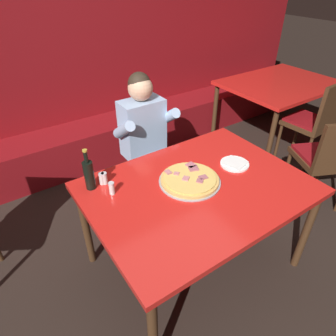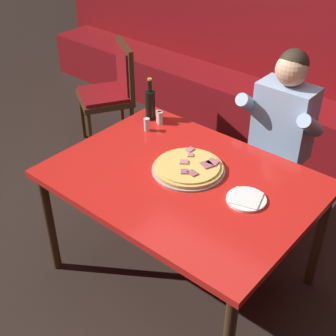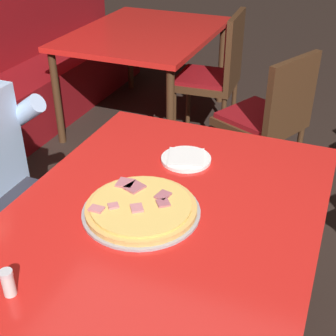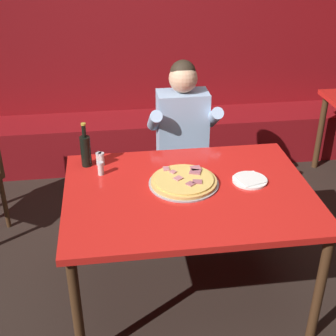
{
  "view_description": "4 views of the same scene",
  "coord_description": "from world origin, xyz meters",
  "px_view_note": "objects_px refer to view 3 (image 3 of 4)",
  "views": [
    {
      "loc": [
        -1.05,
        -1.18,
        2.01
      ],
      "look_at": [
        -0.03,
        0.32,
        0.75
      ],
      "focal_mm": 32.0,
      "sensor_mm": 36.0,
      "label": 1
    },
    {
      "loc": [
        1.31,
        -1.67,
        2.3
      ],
      "look_at": [
        -0.16,
        0.06,
        0.73
      ],
      "focal_mm": 50.0,
      "sensor_mm": 36.0,
      "label": 2
    },
    {
      "loc": [
        -1.21,
        -0.51,
        1.77
      ],
      "look_at": [
        0.11,
        0.02,
        0.9
      ],
      "focal_mm": 50.0,
      "sensor_mm": 36.0,
      "label": 3
    },
    {
      "loc": [
        -0.43,
        -2.29,
        2.21
      ],
      "look_at": [
        -0.11,
        0.07,
        0.89
      ],
      "focal_mm": 50.0,
      "sensor_mm": 36.0,
      "label": 4
    }
  ],
  "objects_px": {
    "plate_white_paper": "(186,159)",
    "background_dining_table": "(146,40)",
    "dining_chair_by_booth": "(217,71)",
    "main_dining_table": "(162,230)",
    "pizza": "(141,208)",
    "dining_chair_far_right": "(270,114)",
    "shaker_oregano": "(8,284)"
  },
  "relations": [
    {
      "from": "background_dining_table",
      "to": "dining_chair_by_booth",
      "type": "bearing_deg",
      "value": -103.84
    },
    {
      "from": "main_dining_table",
      "to": "shaker_oregano",
      "type": "height_order",
      "value": "shaker_oregano"
    },
    {
      "from": "plate_white_paper",
      "to": "shaker_oregano",
      "type": "bearing_deg",
      "value": 167.08
    },
    {
      "from": "shaker_oregano",
      "to": "background_dining_table",
      "type": "bearing_deg",
      "value": 16.56
    },
    {
      "from": "main_dining_table",
      "to": "shaker_oregano",
      "type": "distance_m",
      "value": 0.58
    },
    {
      "from": "dining_chair_far_right",
      "to": "background_dining_table",
      "type": "bearing_deg",
      "value": 57.1
    },
    {
      "from": "plate_white_paper",
      "to": "background_dining_table",
      "type": "distance_m",
      "value": 2.04
    },
    {
      "from": "plate_white_paper",
      "to": "dining_chair_by_booth",
      "type": "bearing_deg",
      "value": 12.12
    },
    {
      "from": "main_dining_table",
      "to": "dining_chair_far_right",
      "type": "distance_m",
      "value": 1.42
    },
    {
      "from": "dining_chair_by_booth",
      "to": "dining_chair_far_right",
      "type": "distance_m",
      "value": 0.79
    },
    {
      "from": "shaker_oregano",
      "to": "dining_chair_by_booth",
      "type": "xyz_separation_m",
      "value": [
        2.51,
        0.14,
        -0.23
      ]
    },
    {
      "from": "plate_white_paper",
      "to": "background_dining_table",
      "type": "relative_size",
      "value": 0.15
    },
    {
      "from": "main_dining_table",
      "to": "dining_chair_far_right",
      "type": "relative_size",
      "value": 1.51
    },
    {
      "from": "plate_white_paper",
      "to": "shaker_oregano",
      "type": "xyz_separation_m",
      "value": [
        -0.89,
        0.2,
        0.03
      ]
    },
    {
      "from": "pizza",
      "to": "shaker_oregano",
      "type": "relative_size",
      "value": 4.87
    },
    {
      "from": "main_dining_table",
      "to": "dining_chair_far_right",
      "type": "height_order",
      "value": "dining_chair_far_right"
    },
    {
      "from": "main_dining_table",
      "to": "pizza",
      "type": "bearing_deg",
      "value": 102.56
    },
    {
      "from": "main_dining_table",
      "to": "background_dining_table",
      "type": "xyz_separation_m",
      "value": [
        2.16,
        1.05,
        -0.0
      ]
    },
    {
      "from": "dining_chair_by_booth",
      "to": "background_dining_table",
      "type": "height_order",
      "value": "dining_chair_by_booth"
    },
    {
      "from": "dining_chair_far_right",
      "to": "plate_white_paper",
      "type": "bearing_deg",
      "value": 170.54
    },
    {
      "from": "dining_chair_far_right",
      "to": "background_dining_table",
      "type": "distance_m",
      "value": 1.4
    },
    {
      "from": "pizza",
      "to": "shaker_oregano",
      "type": "bearing_deg",
      "value": 159.65
    },
    {
      "from": "main_dining_table",
      "to": "dining_chair_by_booth",
      "type": "xyz_separation_m",
      "value": [
        2.0,
        0.4,
        -0.12
      ]
    },
    {
      "from": "pizza",
      "to": "background_dining_table",
      "type": "relative_size",
      "value": 0.31
    },
    {
      "from": "dining_chair_by_booth",
      "to": "background_dining_table",
      "type": "bearing_deg",
      "value": 76.16
    },
    {
      "from": "pizza",
      "to": "dining_chair_far_right",
      "type": "relative_size",
      "value": 0.44
    },
    {
      "from": "main_dining_table",
      "to": "background_dining_table",
      "type": "relative_size",
      "value": 1.05
    },
    {
      "from": "shaker_oregano",
      "to": "dining_chair_by_booth",
      "type": "bearing_deg",
      "value": 3.29
    },
    {
      "from": "dining_chair_far_right",
      "to": "dining_chair_by_booth",
      "type": "bearing_deg",
      "value": 41.05
    },
    {
      "from": "pizza",
      "to": "plate_white_paper",
      "type": "bearing_deg",
      "value": -3.21
    },
    {
      "from": "pizza",
      "to": "dining_chair_far_right",
      "type": "distance_m",
      "value": 1.45
    },
    {
      "from": "pizza",
      "to": "plate_white_paper",
      "type": "relative_size",
      "value": 2.0
    }
  ]
}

